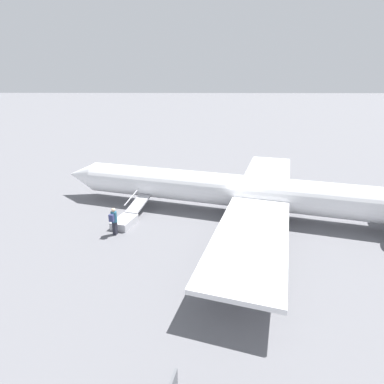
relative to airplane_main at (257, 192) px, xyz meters
name	(u,v)px	position (x,y,z in m)	size (l,w,h in m)	color
ground_plane	(243,214)	(0.81, -0.23, -1.74)	(600.00, 600.00, 0.00)	slate
airplane_main	(257,192)	(0.00, 0.00, 0.00)	(28.39, 22.14, 5.82)	white
boarding_stairs	(127,218)	(8.60, 1.39, -1.38)	(2.04, 4.14, 1.53)	#B2B2B7
passenger	(114,220)	(8.99, 3.02, -0.73)	(0.41, 0.56, 1.74)	#23232D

